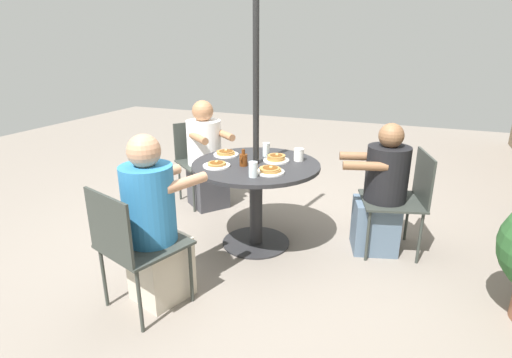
{
  "coord_description": "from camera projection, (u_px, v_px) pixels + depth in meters",
  "views": [
    {
      "loc": [
        2.93,
        1.19,
        1.69
      ],
      "look_at": [
        0.0,
        0.0,
        0.6
      ],
      "focal_mm": 28.0,
      "sensor_mm": 36.0,
      "label": 1
    }
  ],
  "objects": [
    {
      "name": "pancake_plate_d",
      "position": [
        276.0,
        159.0,
        3.35
      ],
      "size": [
        0.22,
        0.22,
        0.06
      ],
      "color": "white",
      "rests_on": "patio_table"
    },
    {
      "name": "patio_chair_north",
      "position": [
        132.0,
        242.0,
        2.5
      ],
      "size": [
        0.6,
        0.6,
        0.86
      ],
      "rotation": [
        0.0,
        0.0,
        1.26
      ],
      "color": "#333833",
      "rests_on": "ground"
    },
    {
      "name": "pancake_plate_b",
      "position": [
        217.0,
        165.0,
        3.21
      ],
      "size": [
        0.22,
        0.22,
        0.05
      ],
      "color": "white",
      "rests_on": "patio_table"
    },
    {
      "name": "pancake_plate_c",
      "position": [
        270.0,
        171.0,
        3.05
      ],
      "size": [
        0.22,
        0.22,
        0.05
      ],
      "color": "white",
      "rests_on": "patio_table"
    },
    {
      "name": "ground_plane",
      "position": [
        256.0,
        243.0,
        3.54
      ],
      "size": [
        12.0,
        12.0,
        0.0
      ],
      "primitive_type": "plane",
      "color": "gray"
    },
    {
      "name": "pancake_plate_a",
      "position": [
        226.0,
        154.0,
        3.52
      ],
      "size": [
        0.22,
        0.22,
        0.05
      ],
      "color": "white",
      "rests_on": "patio_table"
    },
    {
      "name": "syrup_bottle",
      "position": [
        243.0,
        159.0,
        3.22
      ],
      "size": [
        0.09,
        0.07,
        0.14
      ],
      "color": "#602D0F",
      "rests_on": "patio_table"
    },
    {
      "name": "patio_chair_east",
      "position": [
        403.0,
        195.0,
        3.25
      ],
      "size": [
        0.59,
        0.59,
        0.86
      ],
      "rotation": [
        0.0,
        0.0,
        -2.86
      ],
      "color": "#333833",
      "rests_on": "ground"
    },
    {
      "name": "drinking_glass_b",
      "position": [
        266.0,
        150.0,
        3.49
      ],
      "size": [
        0.06,
        0.06,
        0.12
      ],
      "primitive_type": "cylinder",
      "color": "silver",
      "rests_on": "patio_table"
    },
    {
      "name": "drinking_glass_a",
      "position": [
        253.0,
        169.0,
        2.95
      ],
      "size": [
        0.07,
        0.07,
        0.12
      ],
      "primitive_type": "cylinder",
      "color": "silver",
      "rests_on": "patio_table"
    },
    {
      "name": "diner_south",
      "position": [
        206.0,
        159.0,
        4.21
      ],
      "size": [
        0.58,
        0.61,
        1.13
      ],
      "rotation": [
        0.0,
        0.0,
        -0.65
      ],
      "color": "#3D3D42",
      "rests_on": "ground"
    },
    {
      "name": "coffee_cup",
      "position": [
        299.0,
        155.0,
        3.36
      ],
      "size": [
        0.09,
        0.09,
        0.1
      ],
      "color": "white",
      "rests_on": "patio_table"
    },
    {
      "name": "umbrella_pole",
      "position": [
        256.0,
        115.0,
        3.17
      ],
      "size": [
        0.05,
        0.05,
        2.27
      ],
      "primitive_type": "cylinder",
      "color": "black",
      "rests_on": "ground"
    },
    {
      "name": "diner_north",
      "position": [
        154.0,
        227.0,
        2.61
      ],
      "size": [
        0.56,
        0.46,
        1.17
      ],
      "rotation": [
        0.0,
        0.0,
        1.26
      ],
      "color": "beige",
      "rests_on": "ground"
    },
    {
      "name": "patio_table",
      "position": [
        256.0,
        181.0,
        3.35
      ],
      "size": [
        1.06,
        1.06,
        0.74
      ],
      "color": "#28282B",
      "rests_on": "ground"
    },
    {
      "name": "patio_chair_south",
      "position": [
        199.0,
        156.0,
        4.35
      ],
      "size": [
        0.66,
        0.66,
        0.86
      ],
      "rotation": [
        0.0,
        0.0,
        -0.65
      ],
      "color": "#333833",
      "rests_on": "ground"
    },
    {
      "name": "diner_east",
      "position": [
        381.0,
        195.0,
        3.27
      ],
      "size": [
        0.46,
        0.57,
        1.09
      ],
      "rotation": [
        0.0,
        0.0,
        -2.86
      ],
      "color": "slate",
      "rests_on": "ground"
    }
  ]
}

